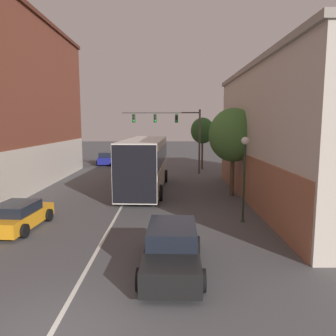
{
  "coord_description": "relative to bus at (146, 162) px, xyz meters",
  "views": [
    {
      "loc": [
        2.68,
        -6.69,
        4.77
      ],
      "look_at": [
        2.6,
        14.34,
        1.89
      ],
      "focal_mm": 35.0,
      "sensor_mm": 36.0,
      "label": 1
    }
  ],
  "objects": [
    {
      "name": "traffic_signal_gantry",
      "position": [
        2.15,
        7.6,
        2.44
      ],
      "size": [
        7.32,
        0.36,
        6.04
      ],
      "color": "#514C47",
      "rests_on": "ground_plane"
    },
    {
      "name": "hatchback_foreground",
      "position": [
        1.78,
        -12.92,
        -1.35
      ],
      "size": [
        2.09,
        4.48,
        1.45
      ],
      "rotation": [
        0.0,
        0.0,
        1.54
      ],
      "color": "black",
      "rests_on": "ground_plane"
    },
    {
      "name": "lane_center_line",
      "position": [
        -1.03,
        -2.43,
        -2.04
      ],
      "size": [
        0.14,
        40.09,
        0.01
      ],
      "color": "silver",
      "rests_on": "ground_plane"
    },
    {
      "name": "parked_car_left_mid",
      "position": [
        -5.14,
        -8.76,
        -1.45
      ],
      "size": [
        2.13,
        3.96,
        1.22
      ],
      "rotation": [
        0.0,
        0.0,
        1.5
      ],
      "color": "orange",
      "rests_on": "ground_plane"
    },
    {
      "name": "parked_car_left_near",
      "position": [
        -5.48,
        14.96,
        -1.36
      ],
      "size": [
        2.49,
        4.42,
        1.45
      ],
      "rotation": [
        0.0,
        0.0,
        1.67
      ],
      "color": "navy",
      "rests_on": "ground_plane"
    },
    {
      "name": "street_tree_near",
      "position": [
        5.88,
        -1.85,
        1.95
      ],
      "size": [
        3.16,
        2.85,
        5.75
      ],
      "color": "brown",
      "rests_on": "ground_plane"
    },
    {
      "name": "bus",
      "position": [
        0.0,
        0.0,
        0.0
      ],
      "size": [
        3.23,
        10.6,
        3.65
      ],
      "rotation": [
        0.0,
        0.0,
        1.53
      ],
      "color": "silver",
      "rests_on": "ground_plane"
    },
    {
      "name": "building_right_storefront",
      "position": [
        10.86,
        -3.59,
        2.17
      ],
      "size": [
        9.21,
        18.65,
        8.19
      ],
      "color": "beige",
      "rests_on": "ground_plane"
    },
    {
      "name": "street_tree_far",
      "position": [
        5.21,
        10.73,
        1.95
      ],
      "size": [
        2.42,
        2.18,
        5.35
      ],
      "color": "#4C3823",
      "rests_on": "ground_plane"
    },
    {
      "name": "street_lamp",
      "position": [
        5.3,
        -7.68,
        0.61
      ],
      "size": [
        0.37,
        0.37,
        4.13
      ],
      "color": "#233323",
      "rests_on": "ground_plane"
    }
  ]
}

